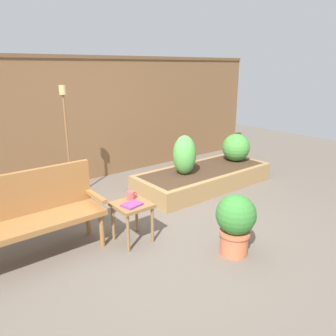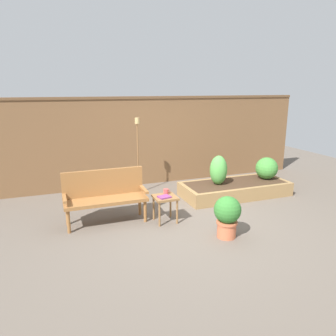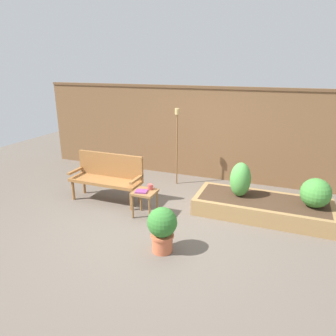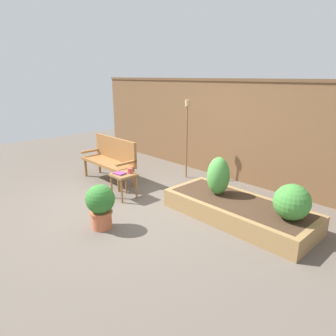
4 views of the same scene
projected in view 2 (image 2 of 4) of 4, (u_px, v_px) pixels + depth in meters
The scene contains 11 objects.
ground_plane at pixel (189, 222), 5.71m from camera, with size 14.00×14.00×0.00m, color #60564C.
fence_back at pixel (146, 141), 7.81m from camera, with size 8.40×0.14×2.16m.
garden_bench at pixel (105, 193), 5.64m from camera, with size 1.44×0.48×0.94m.
side_table at pixel (165, 201), 5.66m from camera, with size 0.40×0.40×0.48m.
cup_on_table at pixel (166, 192), 5.75m from camera, with size 0.13×0.09×0.10m.
book_on_table at pixel (164, 197), 5.58m from camera, with size 0.21×0.17×0.03m, color #7F3875.
potted_boxwood at pixel (227, 214), 5.07m from camera, with size 0.44×0.44×0.69m.
raised_planter_bed at pixel (235, 189), 7.13m from camera, with size 2.40×1.00×0.30m.
shrub_near_bench at pixel (218, 170), 6.89m from camera, with size 0.38×0.38×0.64m.
shrub_far_corner at pixel (267, 168), 7.33m from camera, with size 0.50×0.50×0.50m.
tiki_torch at pixel (138, 142), 7.03m from camera, with size 0.10×0.10×1.72m.
Camera 2 is at (-2.19, -4.84, 2.35)m, focal length 33.98 mm.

